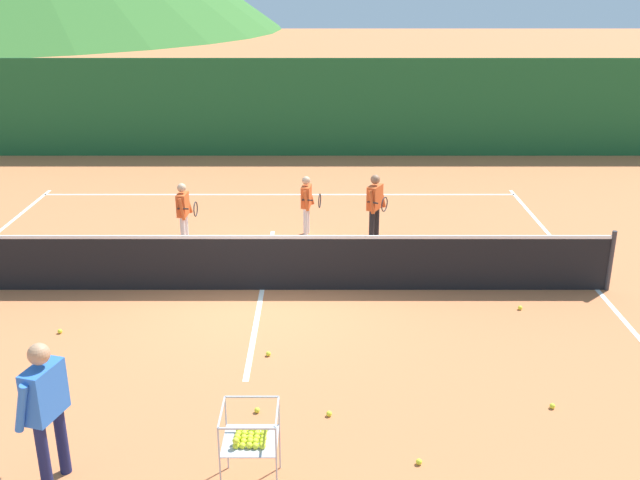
# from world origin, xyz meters

# --- Properties ---
(ground_plane) EXTENTS (120.00, 120.00, 0.00)m
(ground_plane) POSITION_xyz_m (0.00, 0.00, 0.00)
(ground_plane) COLOR #C67042
(line_baseline_far) EXTENTS (11.31, 0.08, 0.01)m
(line_baseline_far) POSITION_xyz_m (0.00, 5.59, 0.00)
(line_baseline_far) COLOR white
(line_baseline_far) RESTS_ON ground
(line_sideline_east) EXTENTS (0.08, 11.88, 0.01)m
(line_sideline_east) POSITION_xyz_m (5.66, 0.00, 0.00)
(line_sideline_east) COLOR white
(line_sideline_east) RESTS_ON ground
(line_service_center) EXTENTS (0.08, 5.89, 0.01)m
(line_service_center) POSITION_xyz_m (0.00, 0.00, 0.00)
(line_service_center) COLOR white
(line_service_center) RESTS_ON ground
(tennis_net) EXTENTS (11.71, 0.08, 1.05)m
(tennis_net) POSITION_xyz_m (0.00, 0.00, 0.50)
(tennis_net) COLOR #333338
(tennis_net) RESTS_ON ground
(instructor) EXTENTS (0.44, 0.81, 1.62)m
(instructor) POSITION_xyz_m (-1.80, -4.91, 0.97)
(instructor) COLOR #191E4C
(instructor) RESTS_ON ground
(student_0) EXTENTS (0.40, 0.63, 1.26)m
(student_0) POSITION_xyz_m (-1.65, 2.13, 0.76)
(student_0) COLOR silver
(student_0) RESTS_ON ground
(student_1) EXTENTS (0.41, 0.64, 1.23)m
(student_1) POSITION_xyz_m (0.72, 2.72, 0.74)
(student_1) COLOR silver
(student_1) RESTS_ON ground
(student_2) EXTENTS (0.43, 0.73, 1.36)m
(student_2) POSITION_xyz_m (2.06, 2.37, 0.82)
(student_2) COLOR black
(student_2) RESTS_ON ground
(ball_cart) EXTENTS (0.58, 0.58, 0.90)m
(ball_cart) POSITION_xyz_m (0.26, -4.99, 0.58)
(ball_cart) COLOR #B7B7BC
(ball_cart) RESTS_ON ground
(tennis_ball_0) EXTENTS (0.07, 0.07, 0.07)m
(tennis_ball_0) POSITION_xyz_m (0.21, -3.66, 0.03)
(tennis_ball_0) COLOR yellow
(tennis_ball_0) RESTS_ON ground
(tennis_ball_1) EXTENTS (0.07, 0.07, 0.07)m
(tennis_ball_1) POSITION_xyz_m (0.25, -2.26, 0.03)
(tennis_ball_1) COLOR yellow
(tennis_ball_1) RESTS_ON ground
(tennis_ball_3) EXTENTS (0.07, 0.07, 0.07)m
(tennis_ball_3) POSITION_xyz_m (2.05, -4.65, 0.03)
(tennis_ball_3) COLOR yellow
(tennis_ball_3) RESTS_ON ground
(tennis_ball_4) EXTENTS (0.07, 0.07, 0.07)m
(tennis_ball_4) POSITION_xyz_m (3.83, -3.56, 0.03)
(tennis_ball_4) COLOR yellow
(tennis_ball_4) RESTS_ON ground
(tennis_ball_5) EXTENTS (0.07, 0.07, 0.07)m
(tennis_ball_5) POSITION_xyz_m (-2.88, -1.58, 0.03)
(tennis_ball_5) COLOR yellow
(tennis_ball_5) RESTS_ON ground
(tennis_ball_6) EXTENTS (0.07, 0.07, 0.07)m
(tennis_ball_6) POSITION_xyz_m (4.15, -0.78, 0.03)
(tennis_ball_6) COLOR yellow
(tennis_ball_6) RESTS_ON ground
(tennis_ball_7) EXTENTS (0.07, 0.07, 0.07)m
(tennis_ball_7) POSITION_xyz_m (1.09, -3.73, 0.03)
(tennis_ball_7) COLOR yellow
(tennis_ball_7) RESTS_ON ground
(windscreen_fence) EXTENTS (24.88, 0.08, 2.78)m
(windscreen_fence) POSITION_xyz_m (0.00, 9.58, 1.39)
(windscreen_fence) COLOR #1E5B2D
(windscreen_fence) RESTS_ON ground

